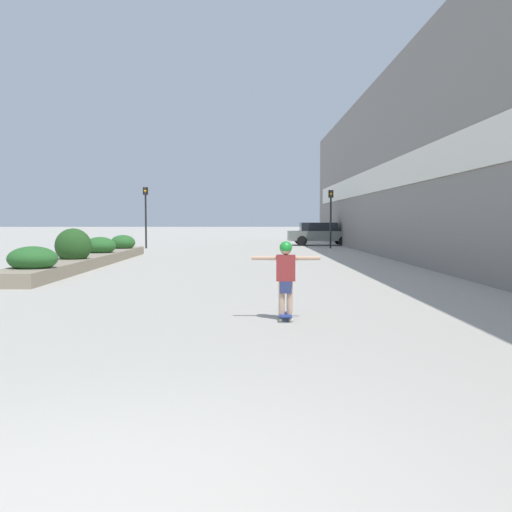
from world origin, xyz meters
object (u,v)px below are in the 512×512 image
object	(u,v)px
car_center_left	(451,233)
traffic_light_left	(146,207)
traffic_light_right	(331,209)
car_leftmost	(320,233)
skateboard	(286,316)
skateboarder	(286,270)

from	to	relation	value
car_center_left	traffic_light_left	distance (m)	21.37
traffic_light_right	car_center_left	bearing A→B (deg)	31.72
car_leftmost	skateboard	bearing A→B (deg)	-8.18
skateboarder	traffic_light_right	bearing A→B (deg)	82.99
skateboard	car_center_left	world-z (taller)	car_center_left
skateboarder	car_center_left	size ratio (longest dim) A/B	0.30
skateboarder	car_leftmost	xyz separation A→B (m)	(4.18, 29.08, -0.04)
skateboard	traffic_light_right	distance (m)	25.29
traffic_light_left	traffic_light_right	distance (m)	11.16
car_center_left	traffic_light_right	size ratio (longest dim) A/B	1.17
car_leftmost	traffic_light_left	size ratio (longest dim) A/B	1.21
car_center_left	traffic_light_right	world-z (taller)	traffic_light_right
traffic_light_left	car_leftmost	bearing A→B (deg)	20.58
skateboarder	traffic_light_left	bearing A→B (deg)	108.21
skateboard	car_leftmost	bearing A→B (deg)	84.57
skateboard	car_leftmost	size ratio (longest dim) A/B	0.13
car_leftmost	traffic_light_right	bearing A→B (deg)	1.21
car_leftmost	car_center_left	xyz separation A→B (m)	(9.46, 1.53, -0.02)
skateboard	car_center_left	distance (m)	33.52
skateboard	traffic_light_right	xyz separation A→B (m)	(4.27, 24.82, 2.32)
skateboard	skateboarder	world-z (taller)	skateboarder
car_center_left	traffic_light_left	bearing A→B (deg)	-74.51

